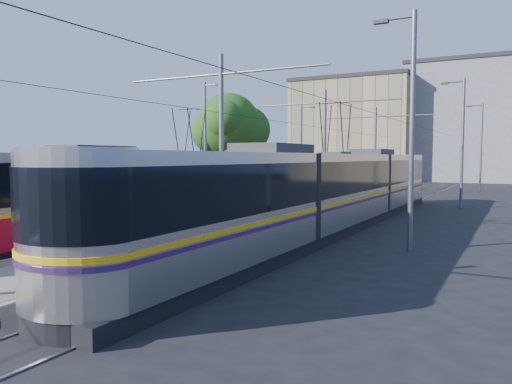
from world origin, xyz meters
The scene contains 13 objects.
ground centered at (0.00, 0.00, 0.00)m, with size 160.00×160.00×0.00m, color black.
platform centered at (0.00, 17.00, 0.15)m, with size 4.00×50.00×0.30m, color gray.
tactile_strip_left centered at (-1.45, 17.00, 0.30)m, with size 0.70×50.00×0.01m, color gray.
tactile_strip_right centered at (1.45, 17.00, 0.30)m, with size 0.70×50.00×0.01m, color gray.
rails centered at (0.00, 17.00, 0.02)m, with size 8.71×70.00×0.03m.
tram_left centered at (-3.60, 10.79, 1.71)m, with size 2.43×31.12×5.50m.
tram_right centered at (3.60, 11.52, 1.86)m, with size 2.43×30.53×5.50m.
catenary centered at (0.00, 14.15, 4.52)m, with size 9.20×70.00×7.00m.
street_lamps centered at (0.00, 21.00, 4.18)m, with size 15.18×38.22×8.00m.
shelter centered at (0.64, 16.96, 1.42)m, with size 0.91×1.12×2.14m.
tree centered at (-9.94, 25.73, 5.64)m, with size 5.74×5.31×8.34m.
building_left centered at (-10.00, 60.00, 7.01)m, with size 16.32×12.24×14.00m.
building_centre centered at (6.00, 64.00, 7.81)m, with size 18.36×14.28×15.60m.
Camera 1 is at (10.78, -9.23, 3.17)m, focal length 35.00 mm.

